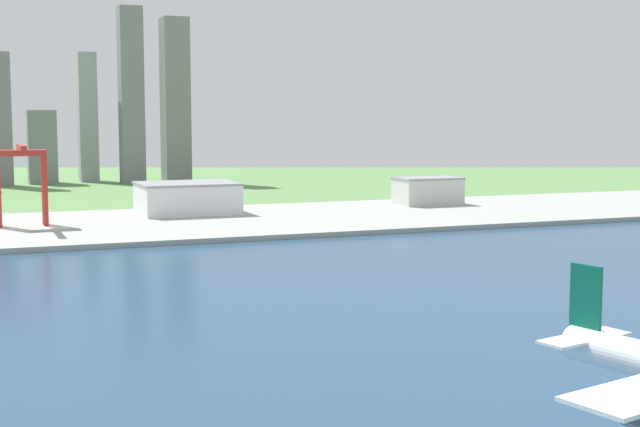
# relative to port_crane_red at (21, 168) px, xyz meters

# --- Properties ---
(ground_plane) EXTENTS (2400.00, 2400.00, 0.00)m
(ground_plane) POSITION_rel_port_crane_red_xyz_m (45.22, -194.71, -30.63)
(ground_plane) COLOR #5B884C
(water_bay) EXTENTS (840.00, 360.00, 0.15)m
(water_bay) POSITION_rel_port_crane_red_xyz_m (45.22, -254.71, -30.56)
(water_bay) COLOR navy
(water_bay) RESTS_ON ground
(industrial_pier) EXTENTS (840.00, 140.00, 2.50)m
(industrial_pier) POSITION_rel_port_crane_red_xyz_m (45.22, -4.71, -29.38)
(industrial_pier) COLOR #9FA69D
(industrial_pier) RESTS_ON ground
(port_crane_red) EXTENTS (23.53, 39.32, 39.37)m
(port_crane_red) POSITION_rel_port_crane_red_xyz_m (0.00, 0.00, 0.00)
(port_crane_red) COLOR #B72D23
(port_crane_red) RESTS_ON industrial_pier
(warehouse_main) EXTENTS (52.61, 42.54, 16.93)m
(warehouse_main) POSITION_rel_port_crane_red_xyz_m (87.54, 30.75, -19.65)
(warehouse_main) COLOR white
(warehouse_main) RESTS_ON industrial_pier
(warehouse_annex) EXTENTS (38.37, 23.99, 16.45)m
(warehouse_annex) POSITION_rel_port_crane_red_xyz_m (234.38, 26.78, -19.89)
(warehouse_annex) COLOR silver
(warehouse_annex) RESTS_ON industrial_pier
(distant_skyline) EXTENTS (314.26, 59.56, 147.24)m
(distant_skyline) POSITION_rel_port_crane_red_xyz_m (2.71, 324.09, 29.89)
(distant_skyline) COLOR gray
(distant_skyline) RESTS_ON ground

